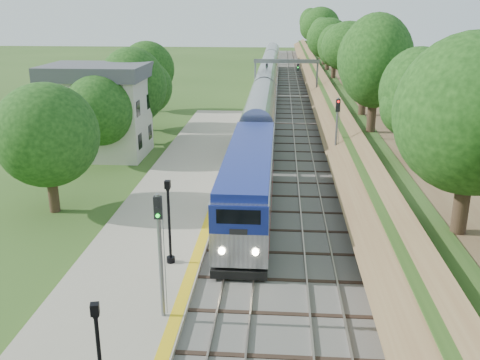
# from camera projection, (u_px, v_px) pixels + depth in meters

# --- Properties ---
(trackbed) EXTENTS (9.50, 170.00, 0.28)m
(trackbed) POSITION_uv_depth(u_px,v_px,m) (281.00, 100.00, 75.18)
(trackbed) COLOR #4C4944
(trackbed) RESTS_ON ground
(platform) EXTENTS (6.40, 68.00, 0.38)m
(platform) POSITION_uv_depth(u_px,v_px,m) (167.00, 214.00, 33.96)
(platform) COLOR gray
(platform) RESTS_ON ground
(yellow_stripe) EXTENTS (0.55, 68.00, 0.01)m
(yellow_stripe) POSITION_uv_depth(u_px,v_px,m) (212.00, 212.00, 33.70)
(yellow_stripe) COLOR gold
(yellow_stripe) RESTS_ON platform
(embankment) EXTENTS (10.64, 170.00, 11.70)m
(embankment) POSITION_uv_depth(u_px,v_px,m) (342.00, 87.00, 74.00)
(embankment) COLOR brown
(embankment) RESTS_ON ground
(station_building) EXTENTS (8.60, 6.60, 8.00)m
(station_building) POSITION_uv_depth(u_px,v_px,m) (99.00, 110.00, 46.64)
(station_building) COLOR beige
(station_building) RESTS_ON ground
(signal_gantry) EXTENTS (8.40, 0.38, 6.20)m
(signal_gantry) POSITION_uv_depth(u_px,v_px,m) (286.00, 70.00, 68.92)
(signal_gantry) COLOR slate
(signal_gantry) RESTS_ON ground
(trees_behind_platform) EXTENTS (7.82, 53.32, 7.21)m
(trees_behind_platform) POSITION_uv_depth(u_px,v_px,m) (94.00, 129.00, 37.46)
(trees_behind_platform) COLOR #332316
(trees_behind_platform) RESTS_ON ground
(train) EXTENTS (2.84, 94.54, 4.17)m
(train) POSITION_uv_depth(u_px,v_px,m) (266.00, 92.00, 68.95)
(train) COLOR black
(train) RESTS_ON trackbed
(lamppost_far) EXTENTS (0.43, 0.43, 4.36)m
(lamppost_far) POSITION_uv_depth(u_px,v_px,m) (169.00, 227.00, 26.54)
(lamppost_far) COLOR black
(lamppost_far) RESTS_ON platform
(signal_platform) EXTENTS (0.32, 0.25, 5.42)m
(signal_platform) POSITION_uv_depth(u_px,v_px,m) (160.00, 243.00, 21.45)
(signal_platform) COLOR slate
(signal_platform) RESTS_ON platform
(signal_farside) EXTENTS (0.33, 0.26, 6.01)m
(signal_farside) POSITION_uv_depth(u_px,v_px,m) (337.00, 128.00, 41.12)
(signal_farside) COLOR slate
(signal_farside) RESTS_ON ground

